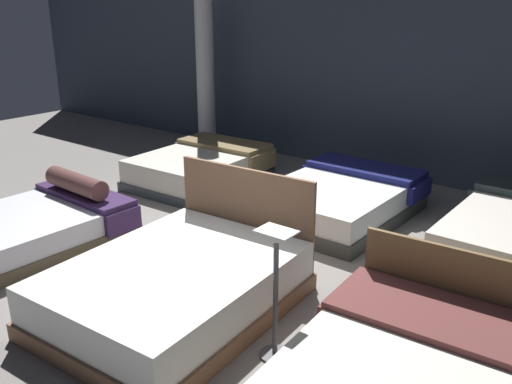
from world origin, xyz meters
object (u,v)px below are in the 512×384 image
object	(u,v)px
support_pillar	(205,52)
bed_3	(201,167)
bed_4	(340,199)
bed_1	(177,286)
bed_0	(35,226)
price_sign	(275,310)

from	to	relation	value
support_pillar	bed_3	bearing A→B (deg)	-50.38
bed_3	bed_4	xyz separation A→B (m)	(2.33, 0.07, -0.01)
bed_1	bed_0	bearing A→B (deg)	175.92
bed_0	bed_4	distance (m)	3.65
bed_1	support_pillar	bearing A→B (deg)	126.44
bed_3	support_pillar	world-z (taller)	support_pillar
bed_3	price_sign	bearing A→B (deg)	-41.80
price_sign	support_pillar	distance (m)	6.46
bed_4	price_sign	bearing A→B (deg)	-69.01
support_pillar	bed_4	bearing A→B (deg)	-21.77
bed_3	price_sign	distance (m)	4.40
bed_4	support_pillar	world-z (taller)	support_pillar
bed_1	bed_3	bearing A→B (deg)	126.51
bed_0	support_pillar	bearing A→B (deg)	108.90
bed_4	support_pillar	xyz separation A→B (m)	(-3.58, 1.43, 1.52)
price_sign	support_pillar	world-z (taller)	support_pillar
bed_3	support_pillar	distance (m)	2.47
bed_3	price_sign	xyz separation A→B (m)	(3.39, -2.80, 0.17)
bed_1	bed_4	distance (m)	2.86
bed_3	support_pillar	xyz separation A→B (m)	(-1.24, 1.50, 1.51)
bed_1	bed_4	bearing A→B (deg)	86.53
bed_3	bed_1	bearing A→B (deg)	-52.43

